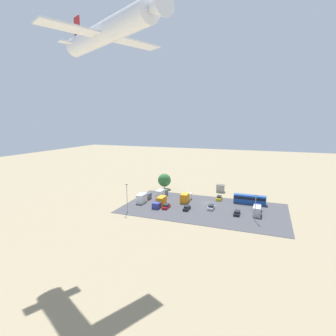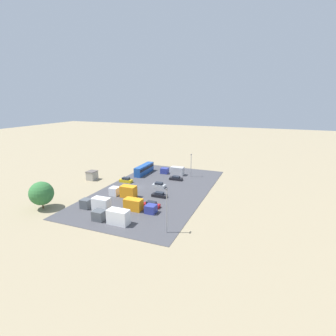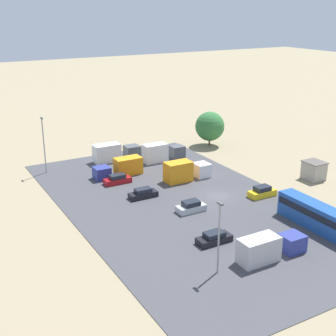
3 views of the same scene
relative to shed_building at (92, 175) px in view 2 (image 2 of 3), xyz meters
name	(u,v)px [view 2 (image 2 of 3)]	position (x,y,z in m)	size (l,w,h in m)	color
ground_plane	(136,187)	(1.72, 18.35, -1.56)	(400.00, 400.00, 0.00)	gray
parking_lot_surface	(155,190)	(1.72, 25.00, -1.52)	(57.14, 31.70, 0.08)	#424247
shed_building	(92,175)	(0.00, 0.00, 0.00)	(3.48, 3.09, 3.10)	#9E998E
bus	(144,169)	(-13.37, 13.55, 0.32)	(11.76, 2.44, 3.34)	#1E4C9E
parked_car_0	(151,205)	(14.26, 29.59, -0.84)	(1.75, 4.50, 1.53)	maroon
parked_car_1	(159,185)	(-1.04, 24.99, -0.82)	(1.95, 4.17, 1.59)	#ADB2B7
parked_car_2	(126,180)	(-1.70, 12.58, -0.79)	(1.91, 4.32, 1.65)	gold
parked_car_3	(176,178)	(-10.26, 27.43, -0.89)	(1.88, 4.47, 1.43)	black
parked_car_4	(159,195)	(6.85, 28.62, -0.86)	(1.75, 4.40, 1.47)	black
parked_truck_0	(124,191)	(10.17, 19.13, 0.05)	(2.59, 8.10, 3.35)	silver
parked_truck_1	(138,206)	(17.54, 27.51, -0.13)	(2.50, 8.46, 2.94)	navy
parked_truck_2	(97,204)	(21.03, 17.64, 0.09)	(2.31, 8.21, 3.43)	#4C5156
parked_truck_3	(113,216)	(25.54, 25.30, 0.06)	(2.53, 8.97, 3.36)	#4C5156
parked_truck_4	(174,171)	(-16.47, 24.23, -0.11)	(2.41, 8.85, 2.99)	navy
tree_near_shed	(41,193)	(25.22, 3.94, 2.55)	(6.04, 6.04, 7.14)	brown
light_pole_lot_centre	(167,209)	(25.21, 38.33, 3.88)	(0.90, 0.28, 9.84)	gray
light_pole_lot_edge	(191,164)	(-16.07, 31.03, 3.10)	(0.90, 0.28, 8.31)	gray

